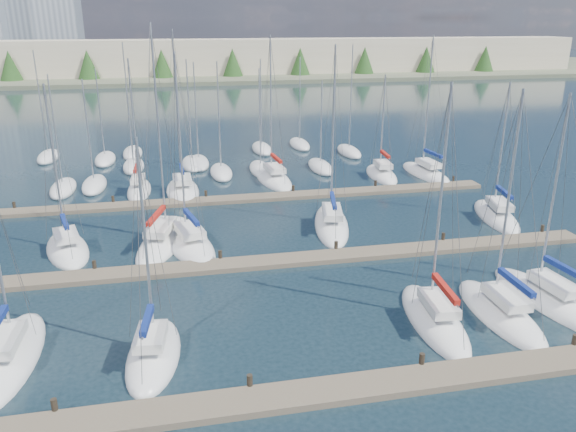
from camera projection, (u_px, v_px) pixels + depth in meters
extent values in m
plane|color=#1A2B34|center=(221.00, 135.00, 77.94)|extent=(400.00, 400.00, 0.00)
cube|color=#6B5E4C|center=(344.00, 390.00, 24.36)|extent=(44.00, 1.80, 0.35)
cylinder|color=#2D261C|center=(55.00, 410.00, 22.84)|extent=(0.26, 0.26, 1.10)
cylinder|color=#2D261C|center=(250.00, 386.00, 24.37)|extent=(0.26, 0.26, 1.10)
cylinder|color=#2D261C|center=(421.00, 364.00, 25.90)|extent=(0.26, 0.26, 1.10)
cylinder|color=#2D261C|center=(574.00, 345.00, 27.44)|extent=(0.26, 0.26, 1.10)
cube|color=#6B5E4C|center=(282.00, 261.00, 37.28)|extent=(44.00, 1.80, 0.35)
cylinder|color=#2D261C|center=(95.00, 269.00, 35.76)|extent=(0.26, 0.26, 1.10)
cylinder|color=#2D261C|center=(220.00, 258.00, 37.29)|extent=(0.26, 0.26, 1.10)
cylinder|color=#2D261C|center=(336.00, 249.00, 38.83)|extent=(0.26, 0.26, 1.10)
cylinder|color=#2D261C|center=(443.00, 240.00, 40.36)|extent=(0.26, 0.26, 1.10)
cylinder|color=#2D261C|center=(542.00, 232.00, 41.89)|extent=(0.26, 0.26, 1.10)
cube|color=#6B5E4C|center=(252.00, 198.00, 50.20)|extent=(44.00, 1.80, 0.35)
cylinder|color=#2D261C|center=(15.00, 208.00, 47.15)|extent=(0.26, 0.26, 1.10)
cylinder|color=#2D261C|center=(113.00, 202.00, 48.68)|extent=(0.26, 0.26, 1.10)
cylinder|color=#2D261C|center=(206.00, 196.00, 50.21)|extent=(0.26, 0.26, 1.10)
cylinder|color=#2D261C|center=(293.00, 191.00, 51.75)|extent=(0.26, 0.26, 1.10)
cylinder|color=#2D261C|center=(375.00, 186.00, 53.28)|extent=(0.26, 0.26, 1.10)
cylinder|color=#2D261C|center=(453.00, 181.00, 54.81)|extent=(0.26, 0.26, 1.10)
ellipsoid|color=white|center=(331.00, 225.00, 43.89)|extent=(4.58, 9.89, 1.60)
cube|color=silver|center=(332.00, 212.00, 43.01)|extent=(2.11, 3.57, 0.50)
cylinder|color=#9EA0A5|center=(333.00, 131.00, 42.17)|extent=(0.14, 0.14, 12.51)
cylinder|color=#9EA0A5|center=(333.00, 202.00, 41.94)|extent=(0.96, 3.94, 0.10)
cube|color=navy|center=(333.00, 200.00, 41.89)|extent=(1.08, 3.67, 0.30)
ellipsoid|color=white|center=(68.00, 251.00, 39.11)|extent=(4.49, 7.59, 1.60)
cube|color=black|center=(68.00, 251.00, 39.11)|extent=(2.26, 3.67, 0.12)
cube|color=silver|center=(66.00, 235.00, 38.38)|extent=(2.10, 2.80, 0.50)
cylinder|color=#9EA0A5|center=(54.00, 162.00, 37.52)|extent=(0.14, 0.14, 10.33)
cylinder|color=#9EA0A5|center=(65.00, 223.00, 37.55)|extent=(0.88, 2.92, 0.10)
cube|color=navy|center=(65.00, 222.00, 37.51)|extent=(1.01, 2.74, 0.30)
ellipsoid|color=white|center=(381.00, 176.00, 57.78)|extent=(3.27, 7.57, 1.60)
cube|color=silver|center=(383.00, 164.00, 57.00)|extent=(1.66, 2.70, 0.50)
cylinder|color=#9EA0A5|center=(383.00, 121.00, 56.47)|extent=(0.14, 0.14, 9.05)
cylinder|color=#9EA0A5|center=(385.00, 155.00, 56.10)|extent=(0.39, 3.09, 0.10)
cube|color=maroon|center=(385.00, 154.00, 56.06)|extent=(0.56, 2.86, 0.30)
ellipsoid|color=white|center=(154.00, 356.00, 26.91)|extent=(3.23, 6.84, 1.60)
cube|color=silver|center=(151.00, 337.00, 26.17)|extent=(1.62, 2.45, 0.50)
cylinder|color=#9EA0A5|center=(145.00, 240.00, 25.47)|extent=(0.14, 0.14, 9.49)
cylinder|color=#9EA0A5|center=(147.00, 323.00, 25.32)|extent=(0.43, 2.76, 0.10)
cube|color=navy|center=(147.00, 320.00, 25.28)|extent=(0.60, 2.57, 0.30)
ellipsoid|color=white|center=(496.00, 217.00, 45.64)|extent=(4.22, 8.56, 1.60)
cube|color=silver|center=(500.00, 204.00, 44.82)|extent=(1.97, 3.10, 0.50)
cylinder|color=#9EA0A5|center=(502.00, 144.00, 44.29)|extent=(0.14, 0.14, 9.70)
cylinder|color=#9EA0A5|center=(504.00, 194.00, 43.85)|extent=(0.83, 3.39, 0.10)
cube|color=navy|center=(504.00, 192.00, 43.81)|extent=(0.97, 3.16, 0.30)
ellipsoid|color=white|center=(139.00, 191.00, 52.50)|extent=(2.40, 7.06, 1.60)
cube|color=black|center=(139.00, 191.00, 52.50)|extent=(1.23, 3.39, 0.12)
cube|color=silver|center=(138.00, 179.00, 51.75)|extent=(1.26, 2.49, 0.50)
cylinder|color=#9EA0A5|center=(133.00, 121.00, 50.84)|extent=(0.14, 0.14, 10.97)
cylinder|color=#9EA0A5|center=(136.00, 169.00, 50.88)|extent=(0.22, 2.93, 0.10)
cube|color=maroon|center=(136.00, 168.00, 50.84)|extent=(0.41, 2.71, 0.30)
ellipsoid|color=white|center=(273.00, 180.00, 56.28)|extent=(3.64, 8.94, 1.60)
cube|color=maroon|center=(273.00, 180.00, 56.28)|extent=(1.86, 4.30, 0.12)
cube|color=silver|center=(274.00, 168.00, 55.45)|extent=(1.85, 3.18, 0.50)
cylinder|color=#9EA0A5|center=(271.00, 104.00, 54.42)|extent=(0.14, 0.14, 12.82)
cylinder|color=#9EA0A5|center=(276.00, 159.00, 54.47)|extent=(0.41, 3.66, 0.10)
cube|color=maroon|center=(276.00, 158.00, 54.43)|extent=(0.58, 3.39, 0.30)
ellipsoid|color=white|center=(189.00, 245.00, 40.10)|extent=(4.75, 8.88, 1.60)
cube|color=maroon|center=(189.00, 245.00, 40.10)|extent=(2.39, 4.29, 0.12)
cube|color=silver|center=(190.00, 230.00, 39.31)|extent=(2.24, 3.24, 0.50)
cylinder|color=#9EA0A5|center=(180.00, 144.00, 38.28)|extent=(0.14, 0.14, 12.26)
cylinder|color=#9EA0A5|center=(191.00, 219.00, 38.38)|extent=(0.88, 3.48, 0.10)
cube|color=navy|center=(191.00, 217.00, 38.34)|extent=(1.02, 3.25, 0.30)
ellipsoid|color=white|center=(434.00, 321.00, 30.05)|extent=(3.31, 8.30, 1.60)
cube|color=maroon|center=(434.00, 321.00, 30.05)|extent=(1.69, 3.99, 0.12)
cube|color=silver|center=(439.00, 303.00, 29.24)|extent=(1.66, 2.95, 0.50)
cylinder|color=#9EA0A5|center=(441.00, 197.00, 28.40)|extent=(0.14, 0.14, 11.44)
cylinder|color=#9EA0A5|center=(445.00, 291.00, 28.28)|extent=(0.43, 3.39, 0.10)
cube|color=maroon|center=(445.00, 289.00, 28.24)|extent=(0.61, 3.14, 0.30)
ellipsoid|color=white|center=(426.00, 174.00, 58.19)|extent=(3.25, 9.15, 1.60)
cube|color=black|center=(426.00, 174.00, 58.19)|extent=(1.67, 4.40, 0.12)
cube|color=silver|center=(429.00, 163.00, 57.34)|extent=(1.66, 3.24, 0.50)
cylinder|color=#9EA0A5|center=(428.00, 101.00, 56.36)|extent=(0.14, 0.14, 12.74)
cylinder|color=#9EA0A5|center=(433.00, 155.00, 56.34)|extent=(0.37, 3.77, 0.10)
cube|color=navy|center=(433.00, 154.00, 56.30)|extent=(0.55, 3.48, 0.30)
ellipsoid|color=white|center=(499.00, 315.00, 30.71)|extent=(2.77, 8.12, 1.60)
cube|color=silver|center=(506.00, 297.00, 29.90)|extent=(1.49, 2.85, 0.50)
cylinder|color=#9EA0A5|center=(509.00, 197.00, 29.11)|extent=(0.14, 0.14, 11.04)
cylinder|color=#9EA0A5|center=(516.00, 284.00, 28.95)|extent=(0.17, 3.39, 0.10)
cube|color=navy|center=(516.00, 282.00, 28.91)|extent=(0.37, 3.12, 0.30)
ellipsoid|color=white|center=(546.00, 301.00, 32.22)|extent=(3.27, 8.90, 1.60)
cube|color=black|center=(546.00, 301.00, 32.22)|extent=(1.67, 4.28, 0.12)
cube|color=silver|center=(555.00, 284.00, 31.39)|extent=(1.63, 3.16, 0.50)
cylinder|color=#9EA0A5|center=(554.00, 191.00, 30.72)|extent=(0.14, 0.14, 10.64)
cylinder|color=#9EA0A5|center=(567.00, 272.00, 30.41)|extent=(0.45, 3.65, 0.10)
cube|color=navy|center=(567.00, 270.00, 30.37)|extent=(0.63, 3.38, 0.30)
ellipsoid|color=white|center=(164.00, 242.00, 40.74)|extent=(5.35, 10.30, 1.60)
cube|color=silver|center=(161.00, 227.00, 39.84)|extent=(2.41, 3.75, 0.50)
cylinder|color=#9EA0A5|center=(159.00, 129.00, 38.79)|extent=(0.14, 0.14, 14.04)
cylinder|color=#9EA0A5|center=(156.00, 217.00, 38.75)|extent=(1.21, 4.04, 0.10)
cube|color=maroon|center=(156.00, 215.00, 38.71)|extent=(1.31, 3.77, 0.30)
ellipsoid|color=white|center=(11.00, 359.00, 26.74)|extent=(2.82, 8.53, 1.60)
cube|color=black|center=(11.00, 359.00, 26.74)|extent=(1.46, 4.10, 0.12)
cube|color=silver|center=(4.00, 340.00, 25.92)|extent=(1.51, 3.00, 0.50)
ellipsoid|color=white|center=(183.00, 191.00, 52.47)|extent=(3.19, 8.27, 1.60)
cube|color=silver|center=(182.00, 179.00, 51.66)|extent=(1.71, 2.91, 0.50)
cylinder|color=#9EA0A5|center=(177.00, 107.00, 50.49)|extent=(0.14, 0.14, 13.39)
cylinder|color=#9EA0A5|center=(182.00, 170.00, 50.71)|extent=(0.19, 3.44, 0.10)
cube|color=navy|center=(182.00, 169.00, 50.67)|extent=(0.38, 3.17, 0.30)
cylinder|color=#9EA0A5|center=(40.00, 102.00, 62.47)|extent=(0.12, 0.12, 11.20)
ellipsoid|color=white|center=(48.00, 157.00, 64.55)|extent=(2.20, 6.40, 1.40)
cylinder|color=#9EA0A5|center=(196.00, 111.00, 59.92)|extent=(0.12, 0.12, 10.14)
ellipsoid|color=white|center=(199.00, 163.00, 61.82)|extent=(2.20, 6.40, 1.40)
cylinder|color=#9EA0A5|center=(189.00, 110.00, 59.53)|extent=(0.12, 0.12, 10.49)
ellipsoid|color=white|center=(192.00, 164.00, 61.49)|extent=(2.20, 6.40, 1.40)
cylinder|color=#9EA0A5|center=(300.00, 99.00, 68.96)|extent=(0.12, 0.12, 10.06)
ellipsoid|color=white|center=(300.00, 145.00, 70.86)|extent=(2.20, 6.40, 1.40)
cylinder|color=#9EA0A5|center=(100.00, 112.00, 61.66)|extent=(0.12, 0.12, 9.39)
ellipsoid|color=white|center=(105.00, 160.00, 63.44)|extent=(2.20, 6.40, 1.40)
cylinder|color=#9EA0A5|center=(55.00, 130.00, 50.76)|extent=(0.12, 0.12, 9.85)
ellipsoid|color=white|center=(63.00, 189.00, 52.62)|extent=(2.20, 6.40, 1.40)
cylinder|color=#9EA0A5|center=(88.00, 130.00, 51.97)|extent=(0.12, 0.12, 9.30)
ellipsoid|color=white|center=(95.00, 185.00, 53.74)|extent=(2.20, 6.40, 1.40)
cylinder|color=#9EA0A5|center=(351.00, 97.00, 64.90)|extent=(0.12, 0.12, 11.68)
ellipsoid|color=white|center=(349.00, 152.00, 67.06)|extent=(2.20, 6.40, 1.40)
cylinder|color=#9EA0A5|center=(260.00, 117.00, 57.36)|extent=(0.12, 0.12, 9.76)
ellipsoid|color=white|center=(261.00, 170.00, 59.21)|extent=(2.20, 6.40, 1.40)
cylinder|color=#9EA0A5|center=(127.00, 97.00, 64.16)|extent=(0.12, 0.12, 11.95)
ellipsoid|color=white|center=(133.00, 153.00, 66.37)|extent=(2.20, 6.40, 1.40)
cylinder|color=#9EA0A5|center=(321.00, 122.00, 58.58)|extent=(0.12, 0.12, 8.46)
ellipsoid|color=white|center=(320.00, 167.00, 60.21)|extent=(2.20, 6.40, 1.40)
cylinder|color=#9EA0A5|center=(130.00, 123.00, 58.94)|extent=(0.12, 0.12, 8.12)
ellipsoid|color=white|center=(134.00, 166.00, 60.51)|extent=(2.20, 6.40, 1.40)
cylinder|color=#9EA0A5|center=(261.00, 102.00, 66.66)|extent=(0.12, 0.12, 10.00)
ellipsoid|color=white|center=(262.00, 149.00, 68.55)|extent=(2.20, 6.40, 1.40)
cylinder|color=#9EA0A5|center=(219.00, 115.00, 56.11)|extent=(0.12, 0.12, 10.54)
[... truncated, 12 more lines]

